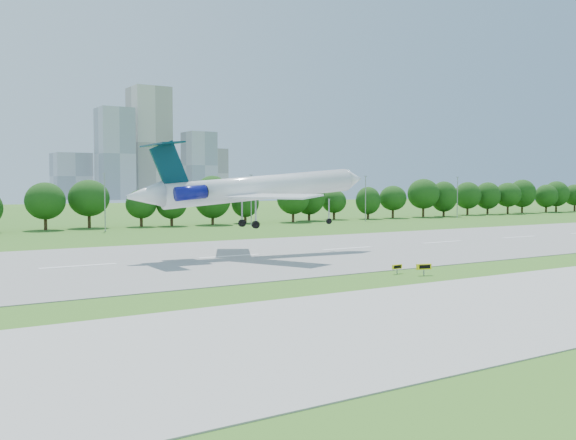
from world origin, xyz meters
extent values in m
plane|color=#286019|center=(0.00, 0.00, 0.00)|extent=(600.00, 600.00, 0.00)
cube|color=gray|center=(0.00, 25.00, 0.04)|extent=(400.00, 45.00, 0.08)
cylinder|color=#382314|center=(-20.00, 92.00, 1.80)|extent=(0.70, 0.70, 3.60)
sphere|color=#153C0F|center=(-20.00, 92.00, 6.20)|extent=(8.40, 8.40, 8.40)
cylinder|color=#382314|center=(20.00, 92.00, 1.80)|extent=(0.70, 0.70, 3.60)
sphere|color=#153C0F|center=(20.00, 92.00, 6.20)|extent=(8.40, 8.40, 8.40)
cylinder|color=#382314|center=(60.00, 92.00, 1.80)|extent=(0.70, 0.70, 3.60)
sphere|color=#153C0F|center=(60.00, 92.00, 6.20)|extent=(8.40, 8.40, 8.40)
cylinder|color=#382314|center=(100.00, 92.00, 1.80)|extent=(0.70, 0.70, 3.60)
sphere|color=#153C0F|center=(100.00, 92.00, 6.20)|extent=(8.40, 8.40, 8.40)
cylinder|color=#382314|center=(140.00, 92.00, 1.80)|extent=(0.70, 0.70, 3.60)
sphere|color=#153C0F|center=(140.00, 92.00, 6.20)|extent=(8.40, 8.40, 8.40)
cylinder|color=gray|center=(-20.00, 82.00, 6.00)|extent=(0.24, 0.24, 12.00)
cube|color=gray|center=(-20.00, 82.00, 12.10)|extent=(0.90, 0.25, 0.18)
cylinder|color=gray|center=(15.00, 82.00, 6.00)|extent=(0.24, 0.24, 12.00)
cube|color=gray|center=(15.00, 82.00, 12.10)|extent=(0.90, 0.25, 0.18)
cylinder|color=gray|center=(50.00, 82.00, 6.00)|extent=(0.24, 0.24, 12.00)
cube|color=gray|center=(50.00, 82.00, 12.10)|extent=(0.90, 0.25, 0.18)
cylinder|color=gray|center=(85.00, 82.00, 6.00)|extent=(0.24, 0.24, 12.00)
cube|color=gray|center=(85.00, 82.00, 12.10)|extent=(0.90, 0.25, 0.18)
cube|color=#B2B2B7|center=(75.00, 380.00, 31.00)|extent=(22.00, 22.00, 62.00)
cube|color=beige|center=(105.00, 395.00, 40.00)|extent=(26.00, 26.00, 80.00)
cube|color=#B2B2B7|center=(135.00, 375.00, 24.00)|extent=(20.00, 20.00, 48.00)
cube|color=beige|center=(158.00, 400.00, 19.00)|extent=(18.00, 18.00, 38.00)
cube|color=#B2B2B7|center=(52.00, 405.00, 16.00)|extent=(24.00, 24.00, 32.00)
cylinder|color=white|center=(-15.15, 25.00, 9.28)|extent=(28.58, 4.34, 5.57)
cone|color=white|center=(0.50, 24.43, 10.54)|extent=(3.39, 3.42, 3.53)
cone|color=white|center=(-31.56, 25.60, 8.34)|extent=(4.90, 3.47, 3.66)
cube|color=white|center=(-17.09, 18.46, 8.20)|extent=(9.12, 13.14, 0.61)
cube|color=white|center=(-16.61, 31.66, 8.20)|extent=(9.79, 13.07, 0.61)
cube|color=#052D39|center=(-28.35, 25.48, 12.14)|extent=(5.15, 0.66, 6.46)
cube|color=#052D39|center=(-29.29, 25.52, 14.80)|extent=(3.35, 9.07, 0.45)
cylinder|color=navy|center=(-26.56, 22.96, 8.66)|extent=(4.16, 1.94, 2.11)
cylinder|color=navy|center=(-26.38, 27.87, 8.66)|extent=(4.16, 1.94, 2.11)
cylinder|color=gray|center=(-3.84, 24.59, 5.98)|extent=(0.19, 0.19, 3.30)
cylinder|color=black|center=(-3.84, 24.59, 4.33)|extent=(0.86, 0.31, 0.85)
cylinder|color=gray|center=(-17.11, 22.99, 5.98)|extent=(0.23, 0.23, 3.30)
cylinder|color=black|center=(-17.11, 22.99, 4.33)|extent=(1.05, 0.46, 1.04)
cylinder|color=gray|center=(-16.96, 27.14, 5.98)|extent=(0.23, 0.23, 3.30)
cylinder|color=black|center=(-16.96, 27.14, 4.33)|extent=(1.05, 0.46, 1.04)
cube|color=gray|center=(-12.30, 0.35, 0.31)|extent=(0.10, 0.10, 0.63)
cube|color=yellow|center=(-12.30, 0.35, 0.76)|extent=(1.44, 0.28, 0.49)
cube|color=black|center=(-12.30, 0.25, 0.76)|extent=(1.07, 0.11, 0.31)
cube|color=gray|center=(-10.76, -2.14, 0.38)|extent=(0.13, 0.13, 0.77)
cube|color=yellow|center=(-10.76, -2.14, 0.93)|extent=(1.75, 0.61, 0.60)
cube|color=black|center=(-10.79, -2.26, 0.93)|extent=(1.28, 0.34, 0.38)
camera|label=1|loc=(-59.38, -51.77, 9.57)|focal=40.00mm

